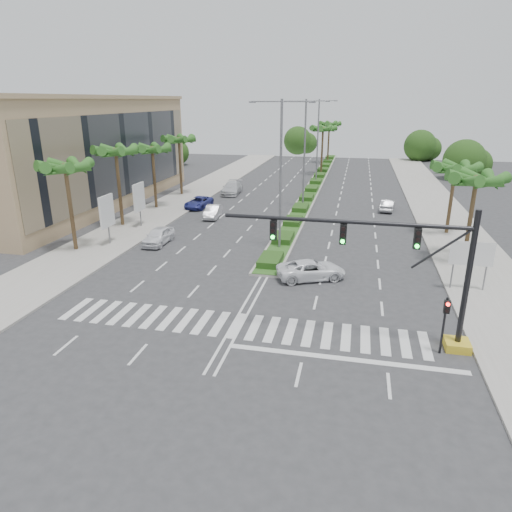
% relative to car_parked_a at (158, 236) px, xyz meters
% --- Properties ---
extents(ground, '(160.00, 160.00, 0.00)m').
position_rel_car_parked_a_xyz_m(ground, '(10.55, -13.25, -0.71)').
color(ground, '#333335').
rests_on(ground, ground).
extents(footpath_right, '(6.00, 120.00, 0.15)m').
position_rel_car_parked_a_xyz_m(footpath_right, '(25.75, 6.75, -0.64)').
color(footpath_right, gray).
rests_on(footpath_right, ground).
extents(footpath_left, '(6.00, 120.00, 0.15)m').
position_rel_car_parked_a_xyz_m(footpath_left, '(-4.65, 6.75, -0.64)').
color(footpath_left, gray).
rests_on(footpath_left, ground).
extents(median, '(2.20, 75.00, 0.20)m').
position_rel_car_parked_a_xyz_m(median, '(10.55, 31.75, -0.61)').
color(median, gray).
rests_on(median, ground).
extents(median_grass, '(1.80, 75.00, 0.04)m').
position_rel_car_parked_a_xyz_m(median_grass, '(10.55, 31.75, -0.49)').
color(median_grass, '#32521C').
rests_on(median_grass, median).
extents(building, '(12.00, 36.00, 12.00)m').
position_rel_car_parked_a_xyz_m(building, '(-15.45, 12.75, 5.29)').
color(building, tan).
rests_on(building, ground).
extents(signal_gantry, '(12.60, 1.20, 7.20)m').
position_rel_car_parked_a_xyz_m(signal_gantry, '(19.82, -13.25, 2.74)').
color(signal_gantry, gold).
rests_on(signal_gantry, ground).
extents(pedestrian_signal, '(0.28, 0.36, 3.00)m').
position_rel_car_parked_a_xyz_m(pedestrian_signal, '(21.15, -13.92, 1.33)').
color(pedestrian_signal, black).
rests_on(pedestrian_signal, ground).
extents(direction_sign, '(2.70, 0.11, 3.40)m').
position_rel_car_parked_a_xyz_m(direction_sign, '(24.05, -5.26, 1.74)').
color(direction_sign, slate).
rests_on(direction_sign, ground).
extents(billboard_near, '(0.18, 2.10, 4.35)m').
position_rel_car_parked_a_xyz_m(billboard_near, '(-3.95, -1.25, 2.25)').
color(billboard_near, slate).
rests_on(billboard_near, ground).
extents(billboard_far, '(0.18, 2.10, 4.35)m').
position_rel_car_parked_a_xyz_m(billboard_far, '(-3.95, 4.75, 2.25)').
color(billboard_far, slate).
rests_on(billboard_far, ground).
extents(palm_left_near, '(4.57, 4.68, 7.55)m').
position_rel_car_parked_a_xyz_m(palm_left_near, '(-5.95, -3.25, 5.97)').
color(palm_left_near, brown).
rests_on(palm_left_near, ground).
extents(palm_left_mid, '(4.57, 4.68, 7.95)m').
position_rel_car_parked_a_xyz_m(palm_left_mid, '(-5.95, 4.75, 6.36)').
color(palm_left_mid, brown).
rests_on(palm_left_mid, ground).
extents(palm_left_far, '(4.57, 4.68, 7.35)m').
position_rel_car_parked_a_xyz_m(palm_left_far, '(-5.95, 12.75, 5.78)').
color(palm_left_far, brown).
rests_on(palm_left_far, ground).
extents(palm_left_end, '(4.57, 4.68, 7.75)m').
position_rel_car_parked_a_xyz_m(palm_left_end, '(-5.95, 20.75, 6.17)').
color(palm_left_end, brown).
rests_on(palm_left_end, ground).
extents(palm_right_near, '(4.57, 4.68, 7.05)m').
position_rel_car_parked_a_xyz_m(palm_right_near, '(25.05, 0.75, 5.49)').
color(palm_right_near, brown).
rests_on(palm_right_near, ground).
extents(palm_right_far, '(4.57, 4.68, 6.75)m').
position_rel_car_parked_a_xyz_m(palm_right_far, '(25.05, 8.75, 5.20)').
color(palm_right_far, brown).
rests_on(palm_right_far, ground).
extents(palm_median_a, '(4.57, 4.68, 8.05)m').
position_rel_car_parked_a_xyz_m(palm_median_a, '(10.55, 41.75, 6.46)').
color(palm_median_a, brown).
rests_on(palm_median_a, ground).
extents(palm_median_b, '(4.57, 4.68, 8.05)m').
position_rel_car_parked_a_xyz_m(palm_median_b, '(10.55, 56.75, 6.46)').
color(palm_median_b, brown).
rests_on(palm_median_b, ground).
extents(streetlight_near, '(5.10, 0.25, 12.00)m').
position_rel_car_parked_a_xyz_m(streetlight_near, '(10.55, 0.75, 6.09)').
color(streetlight_near, slate).
rests_on(streetlight_near, ground).
extents(streetlight_mid, '(5.10, 0.25, 12.00)m').
position_rel_car_parked_a_xyz_m(streetlight_mid, '(10.55, 16.75, 6.09)').
color(streetlight_mid, slate).
rests_on(streetlight_mid, ground).
extents(streetlight_far, '(5.10, 0.25, 12.00)m').
position_rel_car_parked_a_xyz_m(streetlight_far, '(10.55, 32.75, 6.09)').
color(streetlight_far, slate).
rests_on(streetlight_far, ground).
extents(car_parked_a, '(1.70, 4.20, 1.43)m').
position_rel_car_parked_a_xyz_m(car_parked_a, '(0.00, 0.00, 0.00)').
color(car_parked_a, white).
rests_on(car_parked_a, ground).
extents(car_parked_b, '(1.74, 4.10, 1.32)m').
position_rel_car_parked_a_xyz_m(car_parked_b, '(1.80, 9.95, -0.06)').
color(car_parked_b, silver).
rests_on(car_parked_b, ground).
extents(car_parked_c, '(2.52, 4.75, 1.27)m').
position_rel_car_parked_a_xyz_m(car_parked_c, '(-1.25, 14.08, -0.08)').
color(car_parked_c, navy).
rests_on(car_parked_c, ground).
extents(car_parked_d, '(2.56, 5.57, 1.58)m').
position_rel_car_parked_a_xyz_m(car_parked_d, '(0.33, 22.85, 0.07)').
color(car_parked_d, silver).
rests_on(car_parked_d, ground).
extents(car_crossing, '(5.28, 3.94, 1.33)m').
position_rel_car_parked_a_xyz_m(car_crossing, '(13.84, -5.30, -0.05)').
color(car_crossing, white).
rests_on(car_crossing, ground).
extents(car_right, '(1.91, 4.13, 1.31)m').
position_rel_car_parked_a_xyz_m(car_right, '(20.09, 17.33, -0.06)').
color(car_right, '#A4A3A8').
rests_on(car_right, ground).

